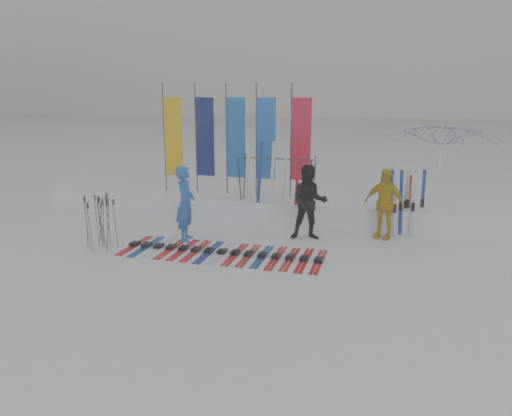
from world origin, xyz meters
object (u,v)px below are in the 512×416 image
(tent_canopy, at_px, (438,174))
(ski_rack, at_px, (277,173))
(ski_row, at_px, (222,252))
(person_yellow, at_px, (384,204))
(person_black, at_px, (309,202))
(person_blue, at_px, (185,203))

(tent_canopy, height_order, ski_rack, tent_canopy)
(ski_row, bearing_deg, person_yellow, 32.70)
(person_yellow, xyz_separation_m, tent_canopy, (1.35, 1.73, 0.53))
(tent_canopy, bearing_deg, person_black, -143.74)
(person_yellow, relative_size, ski_row, 0.38)
(tent_canopy, relative_size, ski_row, 0.69)
(person_blue, height_order, person_yellow, person_blue)
(person_yellow, bearing_deg, ski_rack, -173.41)
(person_black, height_order, ski_row, person_black)
(person_yellow, bearing_deg, person_blue, -140.47)
(tent_canopy, bearing_deg, person_blue, -152.19)
(person_yellow, height_order, ski_row, person_yellow)
(person_yellow, distance_m, ski_rack, 3.06)
(person_black, height_order, person_yellow, person_black)
(person_yellow, relative_size, ski_rack, 0.86)
(person_yellow, height_order, tent_canopy, tent_canopy)
(person_blue, height_order, person_black, person_black)
(person_black, distance_m, person_yellow, 1.86)
(person_blue, distance_m, ski_row, 1.68)
(person_yellow, bearing_deg, person_black, -140.09)
(person_blue, relative_size, ski_row, 0.40)
(person_yellow, distance_m, tent_canopy, 2.25)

